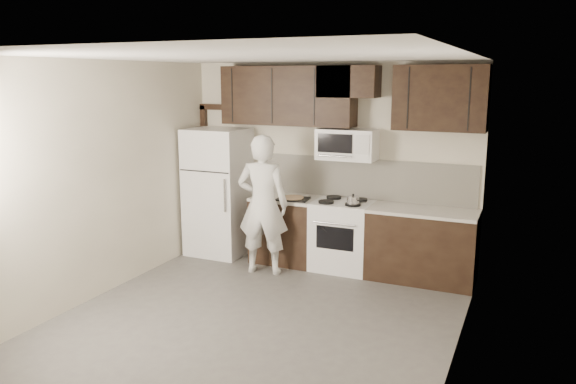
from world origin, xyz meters
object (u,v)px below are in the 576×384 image
Objects in this scene: stove at (342,235)px; microwave at (347,144)px; refrigerator at (218,192)px; person at (263,205)px.

microwave reaches higher than stove.
microwave reaches higher than refrigerator.
refrigerator is at bearing -38.26° from person.
stove is 1.24× the size of microwave.
refrigerator is (-1.85, -0.05, 0.44)m from stove.
stove is 1.20m from microwave.
stove is at bearing -89.90° from microwave.
person reaches higher than refrigerator.
stove is 1.90m from refrigerator.
microwave is 1.34m from person.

